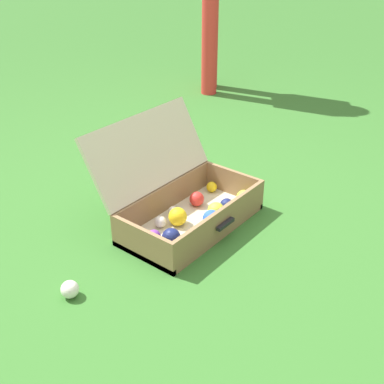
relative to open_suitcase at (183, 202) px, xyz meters
name	(u,v)px	position (x,y,z in m)	size (l,w,h in m)	color
ground_plane	(183,232)	(-0.06, -0.05, -0.11)	(16.00, 16.00, 0.00)	#336B28
open_suitcase	(183,202)	(0.00, 0.00, 0.00)	(0.66, 0.54, 0.45)	beige
stray_ball_on_grass	(70,289)	(-0.65, 0.00, -0.07)	(0.07, 0.07, 0.07)	white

